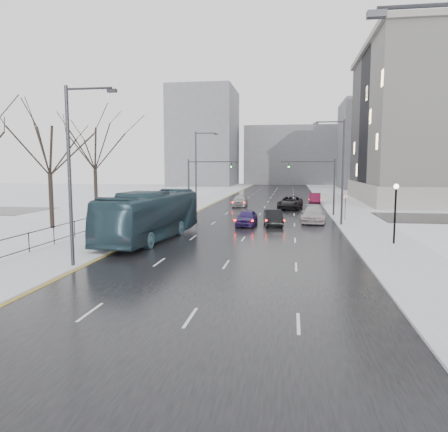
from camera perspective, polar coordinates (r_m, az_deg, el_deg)
The scene contains 25 objects.
road at distance 62.80m, azimuth 5.44°, elevation 1.33°, with size 16.00×150.00×0.04m, color black.
cross_road at distance 50.89m, azimuth 4.64°, elevation 0.12°, with size 130.00×10.00×0.04m, color black.
sidewalk_left at distance 64.27m, azimuth -3.94°, elevation 1.51°, with size 5.00×150.00×0.16m, color silver.
sidewalk_right at distance 63.06m, azimuth 15.01°, elevation 1.21°, with size 5.00×150.00×0.16m, color silver.
park_strip at distance 67.01m, azimuth -11.89°, elevation 1.58°, with size 14.00×150.00×0.12m, color white.
tree_park_d at distance 42.68m, azimuth -21.49°, elevation -1.59°, with size 8.75×8.75×12.50m, color black, non-canonical shape.
tree_park_e at distance 51.65m, azimuth -16.29°, elevation -0.05°, with size 9.45×9.45×13.50m, color black, non-canonical shape.
iron_fence at distance 36.79m, azimuth -18.22°, elevation -1.27°, with size 0.06×70.00×1.30m.
streetlight_r_mid at distance 42.67m, azimuth 14.96°, elevation 6.22°, with size 2.95×0.25×10.00m.
streetlight_l_near at distance 25.37m, azimuth -19.11°, elevation 6.01°, with size 2.95×0.25×10.00m.
streetlight_l_far at distance 55.71m, azimuth -3.46°, elevation 6.45°, with size 2.95×0.25×10.00m.
lamppost_r_mid at distance 33.37m, azimuth 21.48°, elevation 1.36°, with size 0.36×0.36×4.28m.
mast_signal_right at distance 50.59m, azimuth 13.01°, elevation 4.57°, with size 6.10×0.33×6.50m.
mast_signal_left at distance 51.65m, azimuth -3.48°, elevation 4.77°, with size 6.10×0.33×6.50m.
no_uturn_sign at distance 46.89m, azimuth 15.59°, elevation 2.15°, with size 0.60×0.06×2.70m.
bldg_far_right at distance 120.05m, azimuth 20.76°, elevation 8.65°, with size 24.00×20.00×22.00m, color slate.
bldg_far_left at distance 130.26m, azimuth -2.59°, elevation 10.19°, with size 18.00×22.00×28.00m, color slate.
bldg_far_center at distance 142.47m, azimuth 9.05°, elevation 7.79°, with size 30.00×18.00×18.00m, color slate.
bus at distance 34.04m, azimuth -9.51°, elevation 0.08°, with size 3.16×13.50×3.76m, color #27414D.
sedan_center_near at distance 41.61m, azimuth 3.00°, elevation -0.22°, with size 1.79×4.46×1.52m, color navy.
sedan_right_near at distance 41.87m, azimuth 6.43°, elevation -0.23°, with size 1.59×4.55×1.50m, color black.
sedan_right_cross at distance 58.28m, azimuth 8.63°, elevation 1.73°, with size 2.81×6.09×1.69m, color black.
sedan_right_far at distance 44.99m, azimuth 11.66°, elevation 0.24°, with size 2.31×5.69×1.65m, color #A8A6AB.
sedan_center_far at distance 61.50m, azimuth 2.11°, elevation 2.05°, with size 1.99×4.95×1.69m, color #A7A7AA.
sedan_right_distant at distance 67.72m, azimuth 11.80°, elevation 2.28°, with size 1.67×4.79×1.58m, color maroon.
Camera 1 is at (3.68, -2.44, 5.69)m, focal length 35.00 mm.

